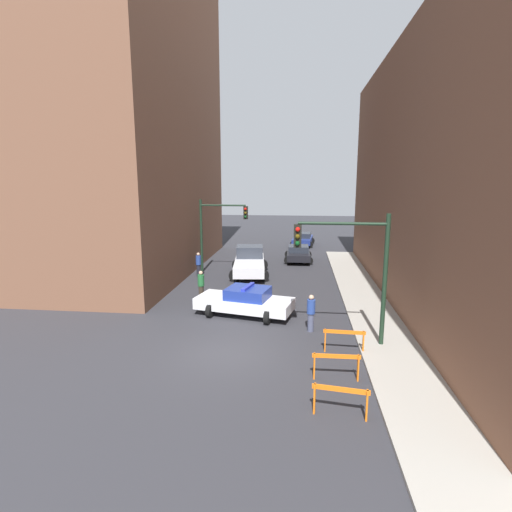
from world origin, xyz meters
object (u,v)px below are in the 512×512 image
traffic_light_near (355,260)px  police_car (245,301)px  traffic_light_far (216,225)px  barrier_front (341,396)px  pedestrian_crossing (201,285)px  barrier_mid (336,362)px  pedestrian_corner (199,264)px  barrier_back (344,337)px  pedestrian_sidewalk (311,313)px  parked_car_near (298,253)px  parked_car_mid (303,239)px  white_truck (250,262)px

traffic_light_near → police_car: (-4.74, 3.12, -2.81)m
traffic_light_far → barrier_front: (7.11, -17.17, -2.78)m
traffic_light_far → pedestrian_crossing: size_ratio=3.13×
barrier_mid → traffic_light_far: bearing=115.5°
traffic_light_near → pedestrian_crossing: bearing=144.5°
pedestrian_crossing → barrier_mid: 10.60m
traffic_light_far → police_car: 9.94m
traffic_light_far → barrier_mid: (7.18, -15.03, -2.78)m
pedestrian_corner → barrier_front: size_ratio=1.04×
barrier_front → barrier_back: bearing=82.7°
traffic_light_near → pedestrian_sidewalk: bearing=139.7°
traffic_light_near → pedestrian_sidewalk: (-1.59, 1.35, -2.67)m
parked_car_near → barrier_front: bearing=-87.6°
traffic_light_near → pedestrian_sidewalk: 3.39m
pedestrian_crossing → barrier_mid: (6.64, -8.26, -0.24)m
barrier_front → barrier_mid: (0.06, 2.14, 0.00)m
pedestrian_corner → pedestrian_crossing: bearing=-71.4°
police_car → barrier_back: (4.37, -3.85, -0.11)m
parked_car_mid → pedestrian_corner: size_ratio=2.68×
pedestrian_sidewalk → barrier_front: 6.45m
white_truck → barrier_front: (4.69, -16.69, -0.29)m
white_truck → parked_car_mid: 13.60m
parked_car_mid → pedestrian_sidewalk: 23.36m
traffic_light_near → barrier_mid: 4.21m
white_truck → pedestrian_crossing: 6.57m
white_truck → barrier_mid: 15.31m
white_truck → pedestrian_corner: size_ratio=3.36×
pedestrian_sidewalk → pedestrian_corner: bearing=35.3°
pedestrian_crossing → barrier_front: pedestrian_crossing is taller
barrier_mid → pedestrian_corner: bearing=120.9°
parked_car_near → barrier_mid: (1.38, -19.62, -0.06)m
barrier_back → parked_car_near: bearing=96.1°
barrier_front → barrier_mid: size_ratio=0.99×
police_car → traffic_light_near: bearing=-110.6°
barrier_mid → barrier_back: same height
police_car → barrier_front: police_car is taller
traffic_light_near → parked_car_near: (-2.23, 16.70, -2.86)m
traffic_light_far → parked_car_mid: traffic_light_far is taller
pedestrian_sidewalk → barrier_front: bearing=-177.1°
barrier_front → barrier_mid: same height
parked_car_mid → pedestrian_crossing: bearing=-101.1°
pedestrian_corner → parked_car_near: bearing=44.0°
police_car → pedestrian_corner: pedestrian_corner is taller
pedestrian_crossing → parked_car_near: bearing=-77.0°
pedestrian_sidewalk → barrier_back: pedestrian_sidewalk is taller
parked_car_near → pedestrian_sidewalk: 15.37m
police_car → barrier_back: 5.83m
traffic_light_far → parked_car_near: traffic_light_far is taller
barrier_front → pedestrian_corner: bearing=117.2°
traffic_light_far → police_car: size_ratio=1.04×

